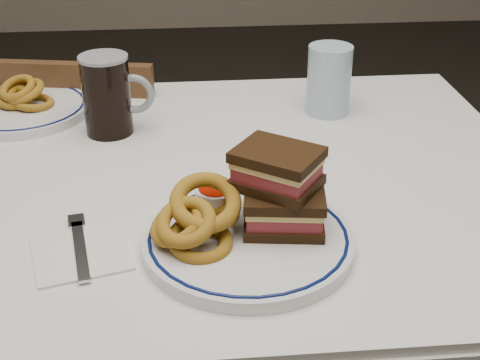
{
  "coord_description": "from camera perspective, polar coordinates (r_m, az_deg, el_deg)",
  "views": [
    {
      "loc": [
        0.05,
        -0.97,
        1.27
      ],
      "look_at": [
        0.12,
        -0.2,
        0.85
      ],
      "focal_mm": 50.0,
      "sensor_mm": 36.0,
      "label": 1
    }
  ],
  "objects": [
    {
      "name": "water_glass",
      "position": [
        1.32,
        7.6,
        8.46
      ],
      "size": [
        0.09,
        0.09,
        0.13
      ],
      "primitive_type": "cylinder",
      "color": "#A2C2D1",
      "rests_on": "dining_table"
    },
    {
      "name": "chair_far",
      "position": [
        1.69,
        -12.3,
        -1.18
      ],
      "size": [
        0.44,
        0.44,
        0.82
      ],
      "color": "#3F2A14",
      "rests_on": "floor"
    },
    {
      "name": "onion_rings_main",
      "position": [
        0.88,
        -3.62,
        -3.4
      ],
      "size": [
        0.13,
        0.12,
        0.09
      ],
      "color": "brown",
      "rests_on": "main_plate"
    },
    {
      "name": "napkin_fork",
      "position": [
        0.93,
        -13.46,
        -5.91
      ],
      "size": [
        0.15,
        0.17,
        0.01
      ],
      "color": "silver",
      "rests_on": "dining_table"
    },
    {
      "name": "beer_mug",
      "position": [
        1.24,
        -11.18,
        7.18
      ],
      "size": [
        0.13,
        0.09,
        0.15
      ],
      "color": "black",
      "rests_on": "dining_table"
    },
    {
      "name": "reuben_sandwich",
      "position": [
        0.9,
        3.48,
        -0.78
      ],
      "size": [
        0.14,
        0.13,
        0.11
      ],
      "color": "black",
      "rests_on": "main_plate"
    },
    {
      "name": "far_plate",
      "position": [
        1.39,
        -18.14,
        5.79
      ],
      "size": [
        0.26,
        0.26,
        0.02
      ],
      "color": "silver",
      "rests_on": "dining_table"
    },
    {
      "name": "main_plate",
      "position": [
        0.91,
        0.69,
        -5.16
      ],
      "size": [
        0.29,
        0.29,
        0.02
      ],
      "color": "silver",
      "rests_on": "dining_table"
    },
    {
      "name": "dining_table",
      "position": [
        1.15,
        -6.81,
        -4.17
      ],
      "size": [
        1.27,
        0.87,
        0.75
      ],
      "color": "silver",
      "rests_on": "floor"
    },
    {
      "name": "ketchup_ramekin",
      "position": [
        0.95,
        -2.07,
        -1.53
      ],
      "size": [
        0.06,
        0.06,
        0.04
      ],
      "color": "white",
      "rests_on": "main_plate"
    },
    {
      "name": "onion_rings_far",
      "position": [
        1.37,
        -18.03,
        6.92
      ],
      "size": [
        0.11,
        0.09,
        0.07
      ],
      "color": "brown",
      "rests_on": "far_plate"
    }
  ]
}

